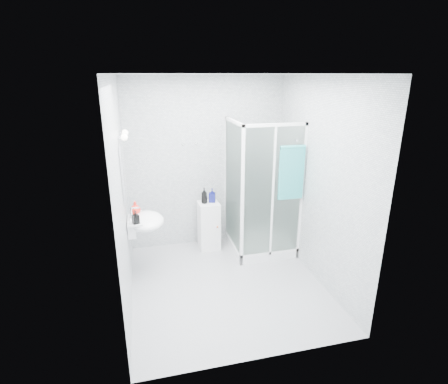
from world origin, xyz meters
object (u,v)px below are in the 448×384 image
object	(u,v)px
shower_enclosure	(257,224)
wall_basin	(144,222)
hand_towel	(292,171)
shampoo_bottle_b	(212,195)
storage_cabinet	(209,226)
shampoo_bottle_a	(204,196)
soap_dispenser_black	(136,217)
soap_dispenser_orange	(135,208)

from	to	relation	value
shower_enclosure	wall_basin	bearing A→B (deg)	-169.19
shower_enclosure	hand_towel	xyz separation A→B (m)	(0.32, -0.40, 0.91)
shampoo_bottle_b	storage_cabinet	bearing A→B (deg)	-155.48
storage_cabinet	wall_basin	bearing A→B (deg)	-149.43
shampoo_bottle_a	soap_dispenser_black	bearing A→B (deg)	-141.32
shower_enclosure	shampoo_bottle_a	xyz separation A→B (m)	(-0.75, 0.29, 0.42)
storage_cabinet	shampoo_bottle_b	size ratio (longest dim) A/B	3.53
hand_towel	soap_dispenser_black	size ratio (longest dim) A/B	4.50
soap_dispenser_black	shampoo_bottle_a	bearing A→B (deg)	38.68
shampoo_bottle_a	soap_dispenser_orange	world-z (taller)	soap_dispenser_orange
storage_cabinet	shampoo_bottle_a	xyz separation A→B (m)	(-0.06, 0.00, 0.50)
shower_enclosure	soap_dispenser_black	world-z (taller)	shower_enclosure
soap_dispenser_orange	shower_enclosure	bearing A→B (deg)	6.22
storage_cabinet	soap_dispenser_orange	bearing A→B (deg)	-157.18
shampoo_bottle_b	soap_dispenser_orange	xyz separation A→B (m)	(-1.13, -0.51, 0.09)
hand_towel	soap_dispenser_orange	xyz separation A→B (m)	(-2.07, 0.21, -0.41)
storage_cabinet	soap_dispenser_black	distance (m)	1.45
wall_basin	soap_dispenser_orange	size ratio (longest dim) A/B	3.23
wall_basin	storage_cabinet	xyz separation A→B (m)	(0.97, 0.61, -0.42)
hand_towel	storage_cabinet	bearing A→B (deg)	145.36
shower_enclosure	hand_towel	world-z (taller)	shower_enclosure
wall_basin	storage_cabinet	distance (m)	1.22
shampoo_bottle_b	wall_basin	bearing A→B (deg)	-148.27
hand_towel	soap_dispenser_orange	size ratio (longest dim) A/B	4.29
hand_towel	shampoo_bottle_b	distance (m)	1.29
shower_enclosure	soap_dispenser_orange	xyz separation A→B (m)	(-1.75, -0.19, 0.50)
storage_cabinet	soap_dispenser_black	bearing A→B (deg)	-144.69
hand_towel	shampoo_bottle_a	distance (m)	1.37
hand_towel	soap_dispenser_black	world-z (taller)	hand_towel
shower_enclosure	wall_basin	distance (m)	1.72
wall_basin	hand_towel	distance (m)	2.05
hand_towel	soap_dispenser_orange	distance (m)	2.12
hand_towel	shampoo_bottle_a	xyz separation A→B (m)	(-1.07, 0.70, -0.49)
shampoo_bottle_b	soap_dispenser_orange	world-z (taller)	soap_dispenser_orange
shower_enclosure	shampoo_bottle_a	bearing A→B (deg)	158.64
shampoo_bottle_a	shampoo_bottle_b	distance (m)	0.13
soap_dispenser_orange	shampoo_bottle_a	bearing A→B (deg)	25.85
wall_basin	shampoo_bottle_a	size ratio (longest dim) A/B	2.33
shampoo_bottle_a	wall_basin	bearing A→B (deg)	-145.98
shower_enclosure	soap_dispenser_black	xyz separation A→B (m)	(-1.75, -0.51, 0.50)
shampoo_bottle_b	shower_enclosure	bearing A→B (deg)	-27.22
storage_cabinet	shampoo_bottle_b	xyz separation A→B (m)	(0.06, 0.03, 0.48)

